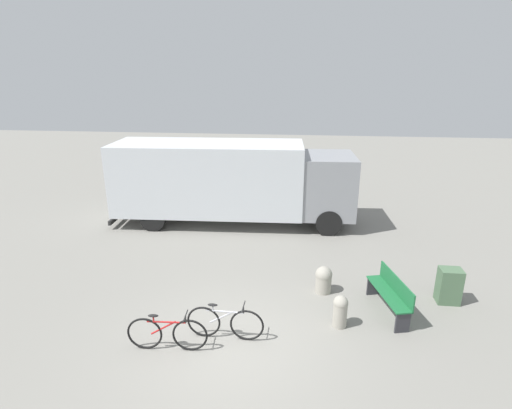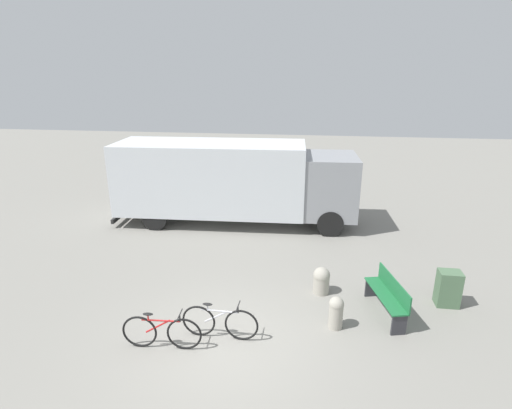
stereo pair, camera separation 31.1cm
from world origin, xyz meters
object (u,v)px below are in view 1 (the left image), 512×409
Objects in this scene: delivery_truck at (230,179)px; bicycle_near at (167,333)px; bicycle_middle at (225,323)px; utility_box at (449,286)px; bollard_far_bench at (324,279)px; bollard_near_bench at (340,310)px; park_bench at (391,293)px.

delivery_truck is 7.70m from bicycle_near.
utility_box reaches higher than bicycle_middle.
delivery_truck is at bearing 124.19° from bollard_far_bench.
bollard_near_bench is at bearing -78.65° from bollard_far_bench.
bicycle_middle is (1.08, -7.08, -1.32)m from delivery_truck.
delivery_truck is 7.54m from park_bench.
utility_box is at bearing -40.55° from delivery_truck.
bicycle_near reaches higher than bollard_far_bench.
bollard_near_bench is 3.10m from utility_box.
park_bench is 1.04× the size of bicycle_near.
bicycle_middle is (1.13, 0.50, 0.00)m from bicycle_near.
utility_box is at bearing 22.58° from bicycle_middle.
bicycle_near is at bearing -92.78° from delivery_truck.
bicycle_middle is 2.34× the size of bollard_far_bench.
bicycle_near is 6.94m from utility_box.
park_bench is 2.27× the size of bollard_near_bench.
delivery_truck is 7.28m from bicycle_middle.
delivery_truck reaches higher than bollard_far_bench.
bicycle_middle is at bearing -135.24° from bollard_far_bench.
bicycle_near is 3.85m from bollard_near_bench.
park_bench is (4.86, -5.64, -1.18)m from delivery_truck.
utility_box is at bearing 25.29° from bollard_near_bench.
bicycle_middle is 2.63m from bollard_near_bench.
bicycle_near is (-0.05, -7.58, -1.32)m from delivery_truck.
bollard_near_bench is at bearing 106.09° from park_bench.
bollard_near_bench is at bearing 15.51° from bicycle_near.
bicycle_near is at bearing -141.05° from bollard_far_bench.
bollard_near_bench is at bearing -154.71° from utility_box.
park_bench is 1.45m from bollard_near_bench.
delivery_truck is at bearing 141.89° from utility_box.
delivery_truck reaches higher than bicycle_middle.
bicycle_near is at bearing 98.11° from park_bench.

